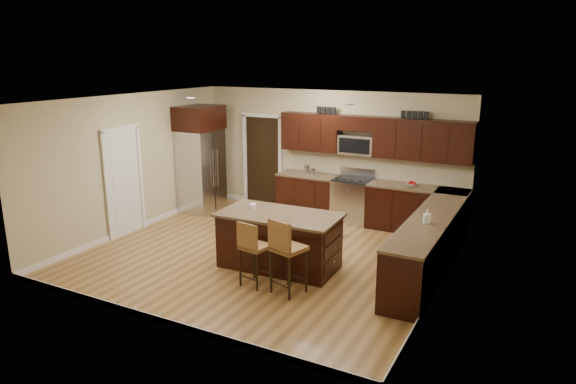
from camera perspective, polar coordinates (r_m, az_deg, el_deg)
The scene contains 22 objects.
floor at distance 9.13m, azimuth -2.48°, elevation -6.93°, with size 6.00×6.00×0.00m, color #9E733E.
ceiling at distance 8.51m, azimuth -2.69°, elevation 10.21°, with size 6.00×6.00×0.00m, color silver.
wall_back at distance 11.13m, azimuth 4.58°, elevation 4.27°, with size 6.00×6.00×0.00m, color #BCAF88.
wall_left at distance 10.52m, azimuth -16.87°, elevation 3.05°, with size 5.50×5.50×0.00m, color #BCAF88.
wall_right at distance 7.70m, azimuth 17.09°, elevation -1.15°, with size 5.50×5.50×0.00m, color #BCAF88.
base_cabinets at distance 9.54m, azimuth 11.89°, elevation -3.33°, with size 4.02×3.96×0.92m.
upper_cabinets at distance 10.53m, azimuth 9.52°, elevation 6.21°, with size 4.00×0.33×0.80m.
range at distance 10.81m, azimuth 7.17°, elevation -0.90°, with size 0.76×0.64×1.11m.
microwave at distance 10.70m, azimuth 7.66°, elevation 5.22°, with size 0.76×0.31×0.40m, color silver.
doorway at distance 11.91m, azimuth -2.81°, elevation 3.43°, with size 0.85×0.03×2.06m, color black.
pantry_door at distance 10.37m, azimuth -17.80°, elevation 0.95°, with size 0.03×0.80×2.04m, color white.
letter_decor at distance 10.52m, azimuth 8.88°, elevation 8.73°, with size 2.20×0.03×0.15m, color black, non-canonical shape.
island at distance 8.47m, azimuth -0.97°, elevation -5.58°, with size 2.01×1.11×0.92m.
stool_mid at distance 7.71m, azimuth -3.97°, elevation -6.04°, with size 0.44×0.44×1.03m.
stool_right at distance 7.42m, azimuth -0.28°, elevation -6.25°, with size 0.53×0.53×1.15m.
refrigerator at distance 11.54m, azimuth -9.67°, elevation 3.75°, with size 0.79×0.98×2.35m.
floor_mat at distance 10.16m, azimuth 4.08°, elevation -4.62°, with size 0.81×0.54×0.01m, color olive.
fruit_bowl at distance 10.34m, azimuth 13.58°, elevation 0.81°, with size 0.25×0.25×0.06m, color silver.
soap_bottle at distance 8.09m, azimuth 15.19°, elevation -2.63°, with size 0.10×0.10×0.22m, color #B2B2B2.
canister_tall at distance 11.08m, azimuth 2.13°, elevation 2.50°, with size 0.12×0.12×0.20m, color silver.
canister_short at distance 11.03m, azimuth 2.79°, elevation 2.30°, with size 0.11×0.11×0.15m, color silver.
island_jar at distance 8.54m, azimuth -3.93°, elevation -1.63°, with size 0.10×0.10×0.10m, color white.
Camera 1 is at (4.28, -7.32, 3.39)m, focal length 32.00 mm.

